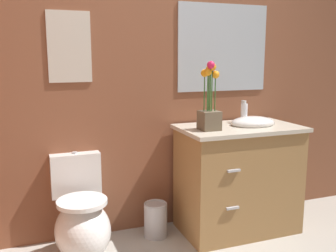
{
  "coord_description": "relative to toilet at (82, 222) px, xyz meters",
  "views": [
    {
      "loc": [
        -1.0,
        -1.26,
        1.38
      ],
      "look_at": [
        -0.08,
        1.2,
        0.9
      ],
      "focal_mm": 40.58,
      "sensor_mm": 36.0,
      "label": 1
    }
  ],
  "objects": [
    {
      "name": "wall_back",
      "position": [
        0.89,
        0.3,
        1.01
      ],
      "size": [
        4.38,
        0.05,
        2.5
      ],
      "primitive_type": "cube",
      "color": "brown",
      "rests_on": "ground_plane"
    },
    {
      "name": "toilet",
      "position": [
        0.0,
        0.0,
        0.0
      ],
      "size": [
        0.38,
        0.59,
        0.69
      ],
      "color": "white",
      "rests_on": "ground_plane"
    },
    {
      "name": "vanity_cabinet",
      "position": [
        1.23,
        -0.03,
        0.19
      ],
      "size": [
        0.94,
        0.56,
        1.03
      ],
      "color": "#9E7242",
      "rests_on": "ground_plane"
    },
    {
      "name": "flower_vase",
      "position": [
        0.94,
        -0.08,
        0.79
      ],
      "size": [
        0.14,
        0.14,
        0.5
      ],
      "color": "brown",
      "rests_on": "vanity_cabinet"
    },
    {
      "name": "soap_bottle",
      "position": [
        1.33,
        0.08,
        0.69
      ],
      "size": [
        0.05,
        0.05,
        0.18
      ],
      "color": "white",
      "rests_on": "vanity_cabinet"
    },
    {
      "name": "trash_bin",
      "position": [
        0.57,
        0.08,
        -0.11
      ],
      "size": [
        0.18,
        0.18,
        0.27
      ],
      "color": "#B7B7BC",
      "rests_on": "ground_plane"
    },
    {
      "name": "wall_poster",
      "position": [
        0.0,
        0.27,
        1.2
      ],
      "size": [
        0.3,
        0.01,
        0.5
      ],
      "primitive_type": "cube",
      "color": "beige"
    },
    {
      "name": "wall_mirror",
      "position": [
        1.23,
        0.27,
        1.21
      ],
      "size": [
        0.8,
        0.01,
        0.7
      ],
      "primitive_type": "cube",
      "color": "#B2BCC6"
    }
  ]
}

